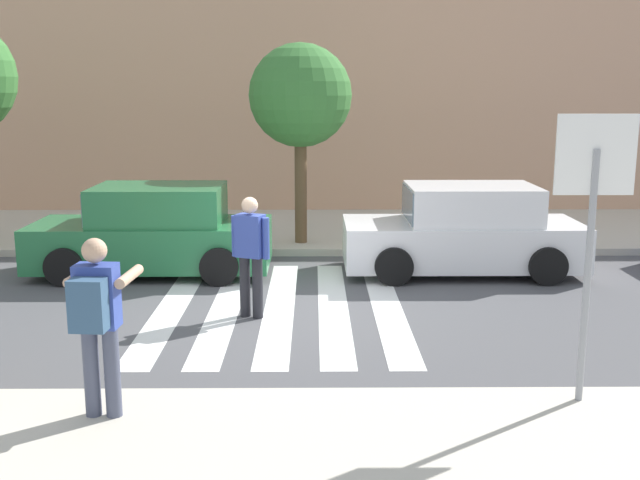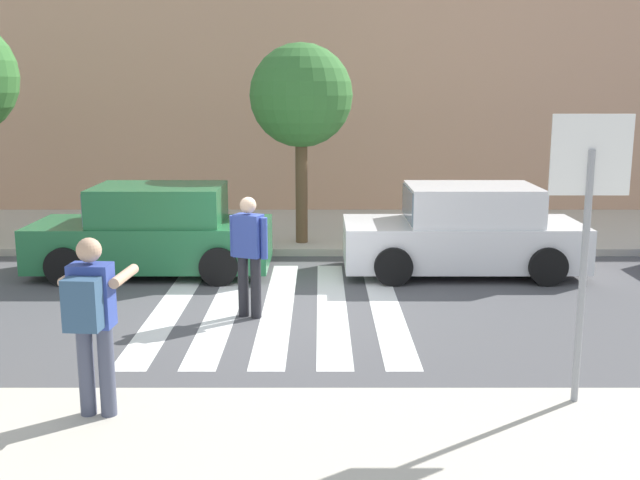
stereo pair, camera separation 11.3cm
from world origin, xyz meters
The scene contains 14 objects.
ground_plane centered at (0.00, 0.00, 0.00)m, with size 120.00×120.00×0.00m, color #4C4C4F.
sidewalk_far centered at (0.00, 6.00, 0.07)m, with size 60.00×4.80×0.14m, color beige.
building_facade_far centered at (0.00, 10.40, 3.95)m, with size 56.00×4.00×7.89m, color tan.
crosswalk_stripe_0 centered at (-1.60, 0.20, 0.00)m, with size 0.44×5.20×0.01m, color silver.
crosswalk_stripe_1 centered at (-0.80, 0.20, 0.00)m, with size 0.44×5.20×0.01m, color silver.
crosswalk_stripe_2 centered at (0.00, 0.20, 0.00)m, with size 0.44×5.20×0.01m, color silver.
crosswalk_stripe_3 centered at (0.80, 0.20, 0.00)m, with size 0.44×5.20×0.01m, color silver.
crosswalk_stripe_4 centered at (1.60, 0.20, 0.00)m, with size 0.44×5.20×0.01m, color silver.
stop_sign centered at (3.16, -3.51, 2.21)m, with size 0.76×0.08×2.83m.
photographer_with_backpack centered at (-1.49, -3.87, 1.17)m, with size 0.62×0.87×1.72m.
pedestrian_crossing centered at (-0.37, -0.29, 0.97)m, with size 0.54×0.37×1.72m.
parked_car_green centered at (-2.27, 2.30, 0.73)m, with size 4.10×1.92×1.55m.
parked_car_white centered at (3.14, 2.30, 0.73)m, with size 4.10×1.92×1.55m.
street_tree_center centered at (0.26, 4.29, 3.03)m, with size 2.01×2.01×3.93m.
Camera 2 is at (0.62, -10.52, 3.21)m, focal length 42.00 mm.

